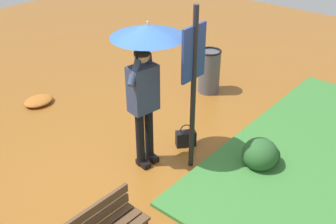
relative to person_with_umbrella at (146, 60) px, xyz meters
name	(u,v)px	position (x,y,z in m)	size (l,w,h in m)	color
ground_plane	(143,173)	(-0.30, -0.17, -1.55)	(18.00, 18.00, 0.00)	brown
person_with_umbrella	(146,60)	(0.00, 0.00, 0.00)	(0.96, 0.96, 2.04)	black
info_sign_post	(193,72)	(0.28, -0.55, -0.11)	(0.44, 0.07, 2.30)	black
handbag	(186,138)	(0.62, -0.20, -1.42)	(0.32, 0.30, 0.37)	black
trash_bin	(209,71)	(2.33, 0.58, -1.13)	(0.42, 0.42, 0.83)	#4C4C51
shrub_cluster	(262,154)	(0.89, -1.34, -1.34)	(0.55, 0.50, 0.45)	#285628
leaf_pile_by_bench	(39,101)	(-0.06, 2.64, -1.49)	(0.54, 0.43, 0.12)	#A86023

